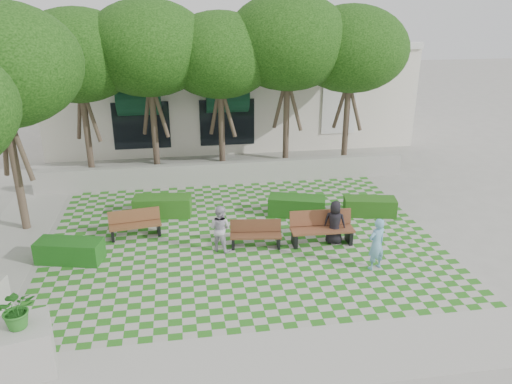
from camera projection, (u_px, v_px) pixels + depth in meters
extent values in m
plane|color=gray|center=(247.00, 255.00, 14.89)|extent=(90.00, 90.00, 0.00)
plane|color=#2B721E|center=(243.00, 239.00, 15.80)|extent=(12.00, 12.00, 0.00)
cube|color=#9E9B93|center=(279.00, 360.00, 10.57)|extent=(16.00, 2.00, 0.01)
cube|color=#9E9B93|center=(2.00, 257.00, 14.74)|extent=(2.00, 12.00, 0.01)
cube|color=#9E9B93|center=(226.00, 173.00, 20.42)|extent=(15.00, 0.36, 0.90)
cube|color=brown|center=(322.00, 230.00, 15.36)|extent=(1.96, 0.65, 0.06)
cube|color=brown|center=(320.00, 217.00, 15.51)|extent=(1.95, 0.19, 0.49)
cube|color=black|center=(294.00, 239.00, 15.35)|extent=(0.12, 0.54, 0.48)
cube|color=black|center=(349.00, 235.00, 15.56)|extent=(0.12, 0.54, 0.48)
cube|color=#512F1B|center=(256.00, 236.00, 15.20)|extent=(1.61, 0.67, 0.05)
cube|color=#512F1B|center=(256.00, 225.00, 15.33)|extent=(1.57, 0.30, 0.39)
cube|color=black|center=(233.00, 242.00, 15.25)|extent=(0.14, 0.44, 0.38)
cube|color=black|center=(278.00, 241.00, 15.30)|extent=(0.14, 0.44, 0.38)
cube|color=brown|center=(135.00, 225.00, 15.85)|extent=(1.68, 0.71, 0.05)
cube|color=brown|center=(134.00, 215.00, 15.97)|extent=(1.62, 0.33, 0.41)
cube|color=black|center=(112.00, 234.00, 15.73)|extent=(0.15, 0.46, 0.40)
cube|color=black|center=(159.00, 228.00, 16.12)|extent=(0.15, 0.46, 0.40)
cube|color=#1D4A13|center=(370.00, 206.00, 17.50)|extent=(1.89, 1.07, 0.62)
cube|color=#194A13|center=(297.00, 206.00, 17.46)|extent=(2.10, 1.34, 0.68)
cube|color=#205316|center=(163.00, 206.00, 17.45)|extent=(2.06, 1.02, 0.69)
cube|color=#154B14|center=(70.00, 251.00, 14.42)|extent=(1.99, 1.18, 0.65)
cube|color=#9E9B93|center=(25.00, 348.00, 10.11)|extent=(1.30, 1.30, 1.07)
imported|color=#2A7323|center=(17.00, 309.00, 9.76)|extent=(0.89, 0.82, 0.84)
imported|color=#6CA6C5|center=(376.00, 244.00, 13.86)|extent=(0.66, 0.55, 1.54)
imported|color=black|center=(335.00, 222.00, 15.37)|extent=(0.80, 0.68, 1.39)
imported|color=silver|center=(220.00, 228.00, 14.91)|extent=(0.89, 0.85, 1.45)
cylinder|color=#47382B|center=(88.00, 137.00, 20.39)|extent=(0.26, 0.26, 3.64)
ellipsoid|color=#1E4C11|center=(77.00, 55.00, 19.20)|extent=(4.80, 4.80, 3.60)
cylinder|color=#47382B|center=(155.00, 133.00, 20.76)|extent=(0.26, 0.26, 3.81)
ellipsoid|color=#1E4C11|center=(148.00, 48.00, 19.52)|extent=(5.00, 5.00, 3.75)
cylinder|color=#47382B|center=(222.00, 132.00, 21.21)|extent=(0.26, 0.26, 3.58)
ellipsoid|color=#1E4C11|center=(220.00, 55.00, 20.04)|extent=(4.60, 4.60, 3.45)
cylinder|color=#47382B|center=(286.00, 126.00, 21.57)|extent=(0.26, 0.26, 3.92)
ellipsoid|color=#1E4C11|center=(288.00, 42.00, 20.29)|extent=(5.20, 5.20, 3.90)
cylinder|color=#47382B|center=(346.00, 126.00, 22.01)|extent=(0.26, 0.26, 3.70)
ellipsoid|color=#1E4C11|center=(351.00, 49.00, 20.80)|extent=(4.80, 4.80, 3.60)
cylinder|color=#47382B|center=(17.00, 174.00, 15.91)|extent=(0.26, 0.26, 3.81)
cube|color=silver|center=(228.00, 89.00, 27.17)|extent=(18.00, 8.00, 5.00)
cube|color=white|center=(236.00, 48.00, 22.58)|extent=(18.00, 0.30, 0.30)
cube|color=black|center=(339.00, 106.00, 24.32)|extent=(1.40, 0.10, 2.40)
cylinder|color=#103C26|center=(139.00, 95.00, 22.63)|extent=(3.00, 1.80, 1.80)
cube|color=black|center=(141.00, 126.00, 23.14)|extent=(2.60, 0.08, 2.20)
cylinder|color=#103C26|center=(227.00, 93.00, 23.22)|extent=(3.00, 1.80, 1.80)
cube|color=black|center=(227.00, 122.00, 23.73)|extent=(2.60, 0.08, 2.20)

